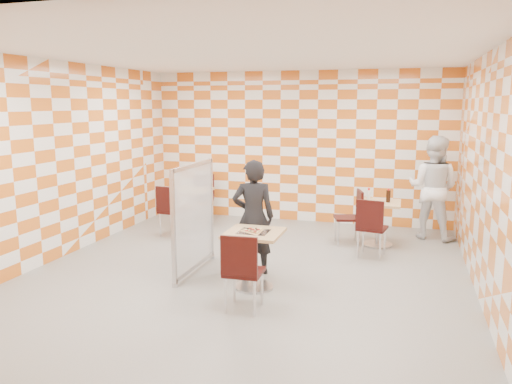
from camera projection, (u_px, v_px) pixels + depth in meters
room_shell at (256, 164)px, 7.19m from camera, size 7.00×7.00×7.00m
main_table at (254, 250)px, 6.38m from camera, size 0.70×0.70×0.75m
second_table at (378, 216)px, 8.34m from camera, size 0.70×0.70×0.75m
empty_table at (191, 202)px, 9.52m from camera, size 0.70×0.70×0.75m
chair_main_front at (242, 267)px, 5.61m from camera, size 0.43×0.44×0.92m
chair_second_front at (371, 224)px, 7.64m from camera, size 0.49×0.49×0.92m
chair_second_side at (353, 213)px, 8.41m from camera, size 0.53×0.52×0.92m
chair_empty_near at (170, 207)px, 8.86m from camera, size 0.46×0.47×0.92m
chair_empty_far at (204, 193)px, 10.24m from camera, size 0.53×0.54×0.92m
partition at (194, 217)px, 6.97m from camera, size 0.08×1.38×1.55m
man_dark at (253, 217)px, 6.92m from camera, size 0.67×0.54×1.61m
man_white at (433, 188)px, 8.72m from camera, size 1.06×0.93×1.82m
pizza_on_foil at (254, 231)px, 6.32m from camera, size 0.40×0.40×0.04m
sport_bottle at (369, 194)px, 8.46m from camera, size 0.06×0.06×0.20m
soda_bottle at (388, 196)px, 8.23m from camera, size 0.07×0.07×0.23m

